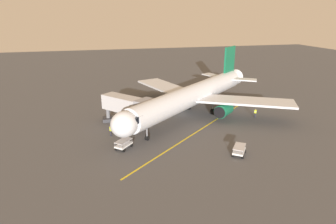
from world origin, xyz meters
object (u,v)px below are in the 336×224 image
jet_bridge (131,106)px  ground_crew_marshaller (111,131)px  airplane (194,95)px  baggage_cart_near_nose (239,150)px  tug_portside (116,98)px  ground_crew_wing_walker (255,113)px  baggage_cart_starboard_side (124,144)px

jet_bridge → ground_crew_marshaller: (3.64, 2.73, -2.88)m
airplane → jet_bridge: size_ratio=3.39×
baggage_cart_near_nose → tug_portside: size_ratio=1.09×
ground_crew_wing_walker → tug_portside: ground_crew_wing_walker is taller
jet_bridge → baggage_cart_near_nose: size_ratio=3.40×
baggage_cart_near_nose → jet_bridge: bearing=-46.2°
ground_crew_wing_walker → baggage_cart_near_nose: bearing=52.4°
airplane → ground_crew_marshaller: 17.09m
jet_bridge → tug_portside: size_ratio=3.70×
ground_crew_wing_walker → jet_bridge: bearing=-1.6°
ground_crew_wing_walker → baggage_cart_near_nose: (9.85, 12.81, -0.23)m
jet_bridge → baggage_cart_near_nose: bearing=133.8°
airplane → baggage_cart_near_nose: (-0.85, 16.71, -3.35)m
jet_bridge → ground_crew_marshaller: size_ratio=5.81×
ground_crew_marshaller → baggage_cart_near_nose: (-16.55, 10.72, -0.23)m
baggage_cart_starboard_side → airplane: bearing=-142.4°
ground_crew_marshaller → baggage_cart_near_nose: ground_crew_marshaller is taller
airplane → ground_crew_marshaller: (15.70, 5.99, -3.12)m
airplane → tug_portside: bearing=-43.4°
tug_portside → baggage_cart_near_nose: bearing=116.0°
tug_portside → baggage_cart_starboard_side: (0.64, 23.79, -0.05)m
airplane → ground_crew_wing_walker: (-10.70, 3.90, -3.12)m
jet_bridge → tug_portside: 16.46m
airplane → tug_portside: airplane is taller
baggage_cart_near_nose → baggage_cart_starboard_side: 16.11m
ground_crew_wing_walker → tug_portside: bearing=-34.6°
airplane → ground_crew_marshaller: airplane is taller
baggage_cart_near_nose → ground_crew_marshaller: bearing=-32.9°
airplane → ground_crew_wing_walker: airplane is taller
ground_crew_marshaller → tug_portside: bearing=-96.5°
ground_crew_marshaller → jet_bridge: bearing=-143.1°
airplane → tug_portside: size_ratio=12.51×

